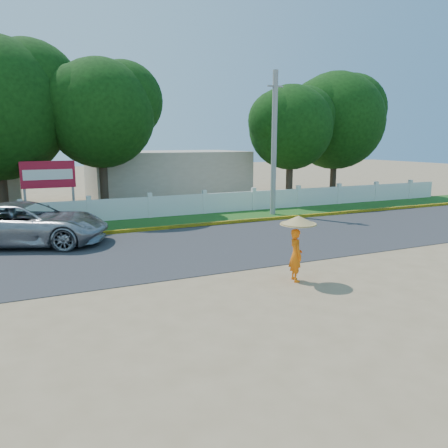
# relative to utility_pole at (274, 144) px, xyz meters

# --- Properties ---
(ground) EXTENTS (120.00, 120.00, 0.00)m
(ground) POSITION_rel_utility_pole_xyz_m (-6.26, -9.51, -3.72)
(ground) COLOR #9E8460
(ground) RESTS_ON ground
(road) EXTENTS (60.00, 7.00, 0.02)m
(road) POSITION_rel_utility_pole_xyz_m (-6.26, -5.01, -3.71)
(road) COLOR #38383A
(road) RESTS_ON ground
(grass_verge) EXTENTS (60.00, 3.50, 0.03)m
(grass_verge) POSITION_rel_utility_pole_xyz_m (-6.26, 0.24, -3.70)
(grass_verge) COLOR #2D601E
(grass_verge) RESTS_ON ground
(curb) EXTENTS (40.00, 0.18, 0.16)m
(curb) POSITION_rel_utility_pole_xyz_m (-6.26, -1.46, -3.64)
(curb) COLOR yellow
(curb) RESTS_ON ground
(fence) EXTENTS (40.00, 0.10, 1.10)m
(fence) POSITION_rel_utility_pole_xyz_m (-6.26, 1.69, -3.17)
(fence) COLOR silver
(fence) RESTS_ON ground
(building_near) EXTENTS (10.00, 6.00, 3.20)m
(building_near) POSITION_rel_utility_pole_xyz_m (-3.26, 8.49, -2.12)
(building_near) COLOR #B7AD99
(building_near) RESTS_ON ground
(utility_pole) EXTENTS (0.28, 0.28, 7.43)m
(utility_pole) POSITION_rel_utility_pole_xyz_m (0.00, 0.00, 0.00)
(utility_pole) COLOR gray
(utility_pole) RESTS_ON ground
(vehicle) EXTENTS (6.46, 4.63, 1.64)m
(vehicle) POSITION_rel_utility_pole_xyz_m (-11.99, -2.12, -2.90)
(vehicle) COLOR #9C9EA4
(vehicle) RESTS_ON ground
(monk_with_parasol) EXTENTS (1.03, 1.03, 1.88)m
(monk_with_parasol) POSITION_rel_utility_pole_xyz_m (-5.13, -9.97, -2.49)
(monk_with_parasol) COLOR orange
(monk_with_parasol) RESTS_ON ground
(billboard) EXTENTS (2.50, 0.13, 2.95)m
(billboard) POSITION_rel_utility_pole_xyz_m (-10.94, 2.79, -1.57)
(billboard) COLOR gray
(billboard) RESTS_ON ground
(tree_row) EXTENTS (34.10, 7.77, 9.01)m
(tree_row) POSITION_rel_utility_pole_xyz_m (-5.29, 4.89, 1.40)
(tree_row) COLOR #473828
(tree_row) RESTS_ON ground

